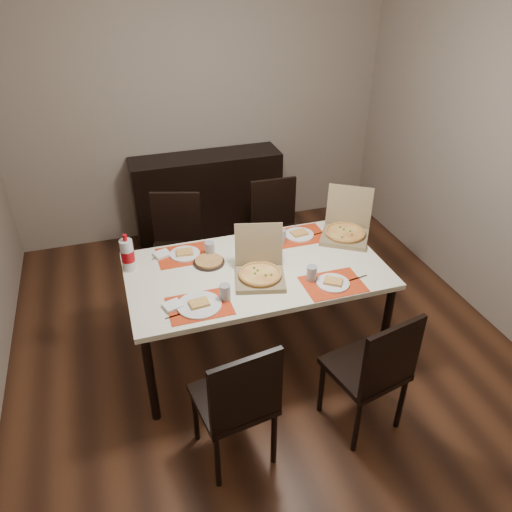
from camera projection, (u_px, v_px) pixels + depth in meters
name	position (u px, v px, depth m)	size (l,w,h in m)	color
ground	(261.00, 341.00, 3.99)	(3.80, 4.00, 0.02)	#472615
room_walls	(242.00, 108.00, 3.41)	(3.84, 4.02, 2.62)	gray
sideboard	(208.00, 197.00, 5.18)	(1.50, 0.40, 0.90)	black
dining_table	(256.00, 276.00, 3.55)	(1.80, 1.00, 0.75)	#F3EECC
chair_near_left	(238.00, 401.00, 2.80)	(0.48, 0.48, 0.93)	black
chair_near_right	(374.00, 369.00, 3.01)	(0.50, 0.50, 0.93)	black
chair_far_left	(177.00, 243.00, 4.27)	(0.53, 0.53, 0.93)	black
chair_far_right	(277.00, 227.00, 4.50)	(0.43, 0.43, 0.93)	black
setting_near_left	(203.00, 302.00, 3.15)	(0.44, 0.30, 0.11)	red
setting_near_right	(327.00, 280.00, 3.35)	(0.47, 0.30, 0.11)	red
setting_far_left	(189.00, 253.00, 3.64)	(0.45, 0.30, 0.11)	red
setting_far_right	(294.00, 235.00, 3.86)	(0.46, 0.30, 0.11)	red
napkin_loose	(265.00, 269.00, 3.48)	(0.12, 0.11, 0.02)	white
pizza_box_center	(260.00, 271.00, 3.39)	(0.41, 0.44, 0.33)	olive
pizza_box_right	(346.00, 230.00, 3.86)	(0.50, 0.51, 0.35)	olive
faina_plate	(209.00, 262.00, 3.56)	(0.22, 0.22, 0.03)	black
dip_bowl	(257.00, 256.00, 3.62)	(0.12, 0.12, 0.03)	white
soda_bottle	(128.00, 255.00, 3.44)	(0.09, 0.09, 0.28)	silver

